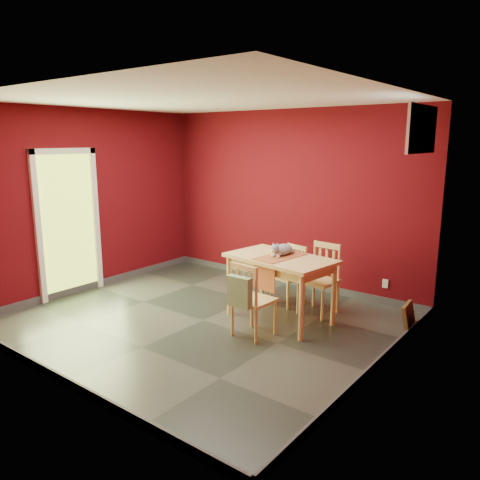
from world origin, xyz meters
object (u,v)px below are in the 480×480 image
Objects in this scene: chair_near at (252,299)px; tote_bag at (240,292)px; chair_far_left at (290,274)px; chair_far_right at (320,278)px; picture_frame at (409,318)px; dining_table at (280,265)px; cat at (283,248)px.

chair_near is 2.14× the size of tote_bag.
chair_far_left is 0.88× the size of chair_far_right.
picture_frame is at bearing 40.64° from chair_near.
tote_bag is (0.02, -0.85, -0.12)m from dining_table.
dining_table is 1.52× the size of chair_far_right.
tote_bag reaches higher than dining_table.
chair_far_left is 0.92× the size of chair_near.
dining_table reaches higher than chair_far_left.
chair_near is at bearing 87.82° from tote_bag.
chair_far_right is at bearing -8.06° from chair_far_left.
dining_table is 1.65m from picture_frame.
chair_far_right is 0.70m from cat.
dining_table is 0.65m from chair_far_right.
chair_far_left is 0.75m from cat.
chair_far_right is at bearing -177.64° from picture_frame.
dining_table is at bearing -48.71° from cat.
cat reaches higher than picture_frame.
cat reaches higher than tote_bag.
picture_frame is at bearing 21.84° from dining_table.
tote_bag is (0.24, -1.45, 0.18)m from chair_far_left.
cat is (-0.02, 0.08, 0.20)m from dining_table.
chair_far_right is at bearing 79.05° from tote_bag.
tote_bag is at bearing -134.86° from picture_frame.
cat is at bearing -161.27° from picture_frame.
dining_table is at bearing -69.90° from chair_far_left.
cat is (0.20, -0.52, 0.50)m from chair_far_left.
chair_far_left is at bearing 101.27° from chair_near.
dining_table is 0.86m from tote_bag.
picture_frame is (1.42, 1.22, -0.28)m from chair_near.
chair_far_right is 1.19m from picture_frame.
chair_near is 2.23× the size of cat.
cat is 1.09× the size of picture_frame.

